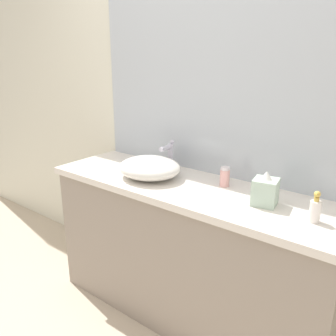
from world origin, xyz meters
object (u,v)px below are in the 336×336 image
(soap_dispenser, at_px, (315,209))
(tissue_box, at_px, (265,190))
(sink_basin, at_px, (150,168))
(lotion_bottle, at_px, (225,177))

(soap_dispenser, relative_size, tissue_box, 0.84)
(sink_basin, height_order, soap_dispenser, soap_dispenser)
(lotion_bottle, height_order, tissue_box, tissue_box)
(sink_basin, height_order, tissue_box, tissue_box)
(soap_dispenser, xyz_separation_m, tissue_box, (-0.24, 0.04, 0.01))
(lotion_bottle, bearing_deg, sink_basin, -161.39)
(sink_basin, xyz_separation_m, tissue_box, (0.70, 0.04, 0.01))
(lotion_bottle, relative_size, tissue_box, 0.64)
(soap_dispenser, distance_m, lotion_bottle, 0.54)
(soap_dispenser, bearing_deg, tissue_box, 170.15)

